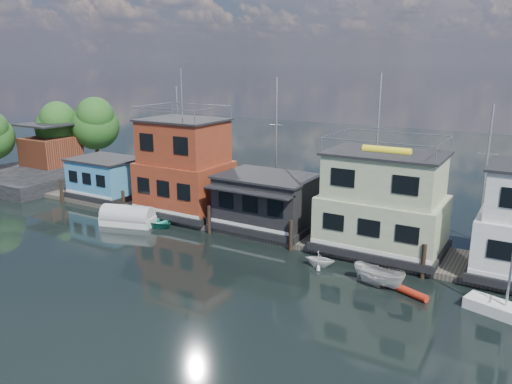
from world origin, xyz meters
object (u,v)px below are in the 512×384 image
Objects in this scene: houseboat_dark at (267,201)px; motorboat at (379,276)px; dinghy_teal at (156,221)px; tarp_runabout at (128,217)px; houseboat_green at (383,203)px; houseboat_red at (184,168)px; dinghy_white at (320,259)px; red_kayak at (404,290)px; houseboat_blue at (106,177)px; day_sailer at (505,310)px.

houseboat_dark reaches higher than motorboat.
tarp_runabout reaches higher than dinghy_teal.
houseboat_dark is 11.93m from motorboat.
houseboat_green is 2.55× the size of motorboat.
houseboat_red is 5.07m from dinghy_teal.
houseboat_red is 1.60× the size of houseboat_dark.
houseboat_dark is 11.42m from tarp_runabout.
motorboat is at bearing -112.38° from dinghy_white.
tarp_runabout reaches higher than red_kayak.
houseboat_green is at bearing 27.21° from motorboat.
houseboat_blue is 8.60m from tarp_runabout.
dinghy_teal is (9.14, -3.43, -1.82)m from houseboat_blue.
dinghy_white is 4.26m from motorboat.
red_kayak is 5.23m from day_sailer.
houseboat_green is 1.35× the size of day_sailer.
dinghy_white is at bearing -168.55° from red_kayak.
red_kayak is (20.44, -2.01, -0.16)m from dinghy_teal.
houseboat_dark is 1.18× the size of day_sailer.
houseboat_blue is at bearing 90.14° from motorboat.
houseboat_red is 26.15m from day_sailer.
day_sailer reaches higher than houseboat_blue.
houseboat_blue is 28.59m from motorboat.
tarp_runabout is at bearing 129.87° from dinghy_teal.
day_sailer is at bearing -18.15° from tarp_runabout.
dinghy_white is at bearing -170.15° from day_sailer.
houseboat_red reaches higher than houseboat_green.
houseboat_dark is 9.07m from houseboat_green.
houseboat_red is 3.92× the size of red_kayak.
dinghy_teal is at bearing -96.00° from houseboat_red.
houseboat_blue is 1.94× the size of motorboat.
tarp_runabout is (-16.74, -0.14, 0.14)m from dinghy_white.
houseboat_dark reaches higher than tarp_runabout.
houseboat_dark is 2.44× the size of red_kayak.
dinghy_teal is at bearing -169.08° from day_sailer.
houseboat_green is 7.08m from red_kayak.
day_sailer is at bearing -33.23° from houseboat_green.
dinghy_teal is at bearing -168.83° from houseboat_green.
red_kayak is at bearing -110.72° from dinghy_white.
houseboat_dark is 9.25m from dinghy_teal.
red_kayak is at bearing -85.12° from motorboat.
dinghy_teal is at bearing -20.56° from houseboat_blue.
houseboat_blue is at bearing 80.49° from dinghy_teal.
dinghy_teal is 25.74m from day_sailer.
tarp_runabout is at bearing -156.49° from houseboat_dark.
houseboat_red is at bearing 84.91° from motorboat.
houseboat_blue is 1.02× the size of day_sailer.
dinghy_white reaches higher than red_kayak.
dinghy_white is (14.75, -0.95, 0.14)m from dinghy_teal.
houseboat_blue reaches higher than motorboat.
houseboat_red reaches higher than red_kayak.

